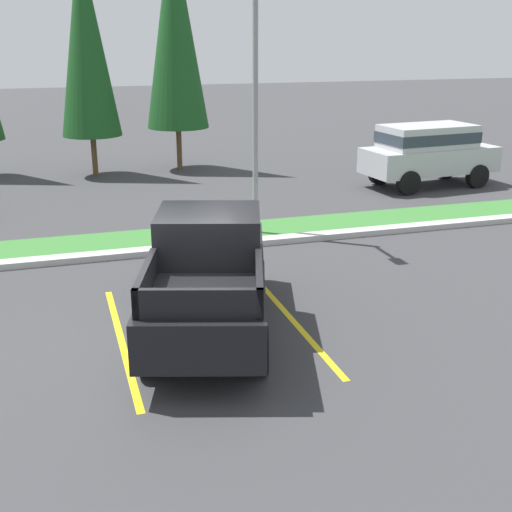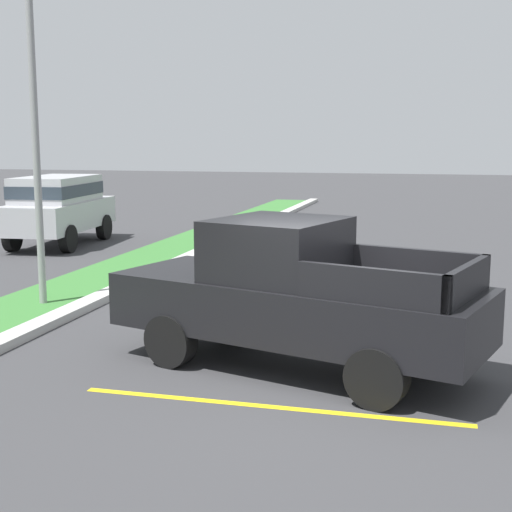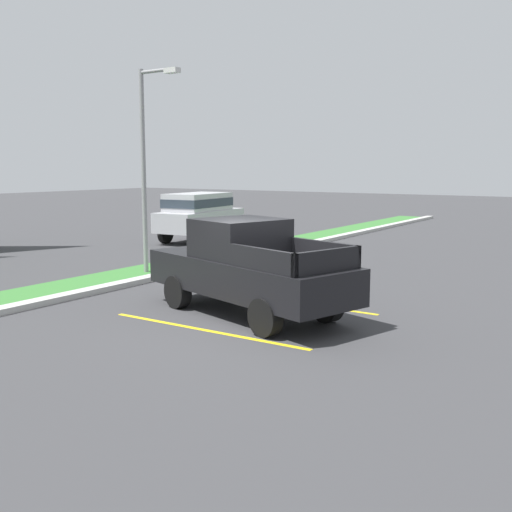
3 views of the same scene
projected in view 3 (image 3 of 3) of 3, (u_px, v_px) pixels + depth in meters
ground_plane at (246, 324)px, 12.55m from camera, size 120.00×120.00×0.00m
parking_line_near at (205, 330)px, 12.04m from camera, size 0.12×4.80×0.01m
parking_line_far at (285, 301)px, 14.60m from camera, size 0.12×4.80×0.01m
curb_strip at (83, 293)px, 15.27m from camera, size 56.00×0.40×0.15m
grass_median at (55, 290)px, 15.87m from camera, size 56.00×1.80×0.06m
pickup_truck_main at (247, 268)px, 13.20m from camera, size 3.31×5.54×2.10m
suv_distant at (199, 213)px, 26.37m from camera, size 4.76×2.30×2.10m
street_light at (147, 156)px, 17.80m from camera, size 0.24×1.49×6.04m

